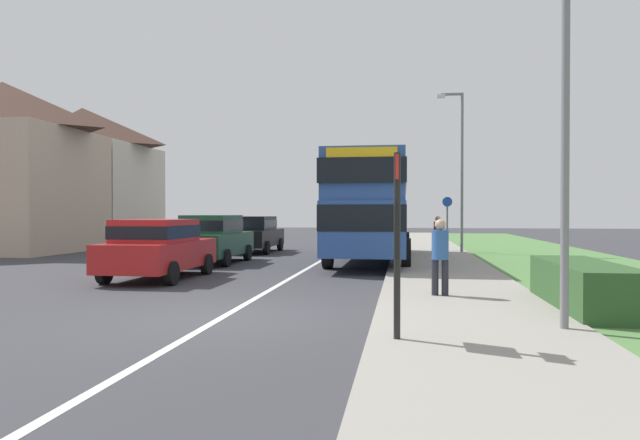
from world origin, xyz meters
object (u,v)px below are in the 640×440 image
(double_decker_bus, at_px, (372,204))
(bus_stop_sign, at_px, (397,232))
(cycle_route_sign, at_px, (447,221))
(street_lamp_near, at_px, (558,45))
(parked_car_black, at_px, (254,233))
(pedestrian_at_stop, at_px, (440,253))
(parked_car_dark_green, at_px, (213,237))
(street_lamp_mid, at_px, (459,161))
(pedestrian_walking_away, at_px, (438,233))
(parked_car_red, at_px, (158,246))

(double_decker_bus, height_order, bus_stop_sign, double_decker_bus)
(cycle_route_sign, relative_size, street_lamp_near, 0.34)
(cycle_route_sign, bearing_deg, bus_stop_sign, -96.14)
(parked_car_black, xyz_separation_m, bus_stop_sign, (6.65, -17.56, 0.64))
(pedestrian_at_stop, xyz_separation_m, bus_stop_sign, (-0.82, -4.17, 0.56))
(parked_car_dark_green, relative_size, street_lamp_mid, 0.62)
(pedestrian_walking_away, relative_size, cycle_route_sign, 0.66)
(parked_car_dark_green, relative_size, parked_car_black, 0.97)
(parked_car_red, height_order, street_lamp_mid, street_lamp_mid)
(bus_stop_sign, bearing_deg, cycle_route_sign, 83.86)
(parked_car_red, bearing_deg, parked_car_black, 90.74)
(street_lamp_near, height_order, street_lamp_mid, street_lamp_near)
(parked_car_red, xyz_separation_m, parked_car_dark_green, (-0.13, 4.89, 0.04))
(parked_car_black, relative_size, cycle_route_sign, 1.75)
(bus_stop_sign, relative_size, street_lamp_near, 0.35)
(street_lamp_mid, bearing_deg, bus_stop_sign, -97.90)
(cycle_route_sign, bearing_deg, pedestrian_walking_away, -100.99)
(street_lamp_near, bearing_deg, pedestrian_walking_away, 93.38)
(pedestrian_walking_away, height_order, cycle_route_sign, cycle_route_sign)
(street_lamp_near, bearing_deg, street_lamp_mid, 89.53)
(double_decker_bus, xyz_separation_m, bus_stop_sign, (1.10, -13.40, -0.60))
(parked_car_dark_green, relative_size, cycle_route_sign, 1.70)
(parked_car_black, height_order, street_lamp_near, street_lamp_near)
(parked_car_dark_green, xyz_separation_m, bus_stop_sign, (6.64, -11.88, 0.60))
(parked_car_dark_green, distance_m, street_lamp_near, 14.43)
(parked_car_red, relative_size, parked_car_black, 0.94)
(pedestrian_walking_away, xyz_separation_m, cycle_route_sign, (0.58, 2.97, 0.45))
(pedestrian_at_stop, xyz_separation_m, cycle_route_sign, (1.19, 14.46, 0.45))
(parked_car_red, height_order, pedestrian_at_stop, pedestrian_at_stop)
(street_lamp_near, bearing_deg, cycle_route_sign, 90.93)
(pedestrian_walking_away, bearing_deg, bus_stop_sign, -95.21)
(pedestrian_at_stop, bearing_deg, parked_car_red, 158.96)
(pedestrian_walking_away, xyz_separation_m, street_lamp_near, (0.86, -14.63, 3.25))
(parked_car_black, distance_m, bus_stop_sign, 18.78)
(parked_car_dark_green, bearing_deg, double_decker_bus, 15.32)
(bus_stop_sign, height_order, street_lamp_mid, street_lamp_mid)
(parked_car_dark_green, distance_m, street_lamp_mid, 11.10)
(pedestrian_at_stop, relative_size, street_lamp_near, 0.23)
(parked_car_black, relative_size, street_lamp_near, 0.60)
(parked_car_red, xyz_separation_m, parked_car_black, (-0.14, 10.57, 0.01))
(parked_car_black, height_order, bus_stop_sign, bus_stop_sign)
(double_decker_bus, xyz_separation_m, pedestrian_walking_away, (2.53, 2.26, -1.17))
(cycle_route_sign, xyz_separation_m, street_lamp_mid, (0.42, -1.14, 2.59))
(pedestrian_at_stop, height_order, bus_stop_sign, bus_stop_sign)
(double_decker_bus, xyz_separation_m, parked_car_dark_green, (-5.54, -1.52, -1.20))
(parked_car_dark_green, bearing_deg, street_lamp_near, -50.55)
(cycle_route_sign, relative_size, street_lamp_mid, 0.36)
(parked_car_black, bearing_deg, pedestrian_walking_away, -13.19)
(parked_car_black, xyz_separation_m, pedestrian_at_stop, (7.46, -13.39, 0.07))
(street_lamp_mid, bearing_deg, street_lamp_near, -90.47)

